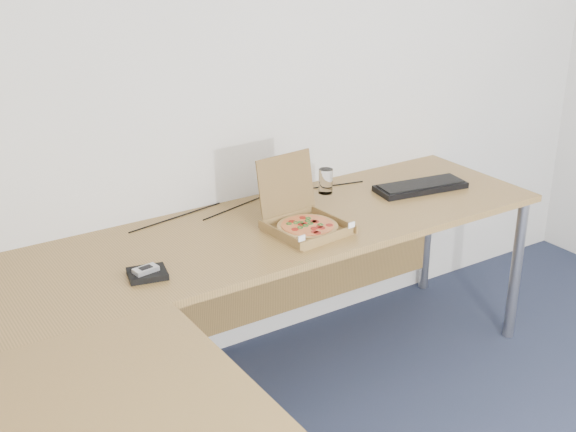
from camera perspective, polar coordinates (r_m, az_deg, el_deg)
desk at (r=2.55m, az=-3.31°, el=-6.44°), size 2.50×2.20×0.73m
pizza_box at (r=3.00m, az=1.30°, el=-0.52°), size 0.27×0.31×0.27m
drinking_glass at (r=3.39m, az=2.85°, el=2.64°), size 0.06×0.06×0.11m
keyboard at (r=3.49m, az=9.93°, el=2.17°), size 0.44×0.21×0.03m
wallet at (r=2.68m, az=-10.52°, el=-4.29°), size 0.15×0.14×0.02m
phone at (r=2.67m, az=-10.64°, el=-3.99°), size 0.09×0.06×0.02m
dome_speaker at (r=3.31m, az=-0.29°, el=1.85°), size 0.09×0.09×0.08m
cable_bundle at (r=3.28m, az=-3.17°, el=0.98°), size 0.55×0.11×0.01m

